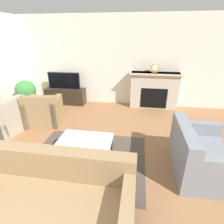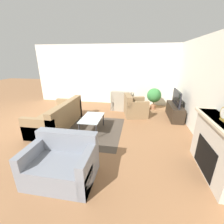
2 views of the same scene
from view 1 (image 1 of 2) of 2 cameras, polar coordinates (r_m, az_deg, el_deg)
The scene contains 12 objects.
wall_back at distance 5.71m, azimuth -1.93°, elevation 16.09°, with size 8.68×0.06×2.70m.
area_rug at distance 3.42m, azimuth -8.16°, elevation -14.84°, with size 2.15×1.78×0.00m.
fireplace at distance 5.59m, azimuth 13.56°, elevation 7.14°, with size 1.55×0.40×1.10m.
tv_stand at distance 6.05m, azimuth -14.86°, elevation 5.08°, with size 1.29×0.41×0.51m.
tv at distance 5.91m, azimuth -15.40°, elevation 9.85°, with size 1.05×0.06×0.53m.
couch_sectional at distance 2.49m, azimuth -20.06°, elevation -25.86°, with size 2.05×0.93×0.82m.
couch_loveseat at distance 3.31m, azimuth 26.54°, elevation -12.73°, with size 0.86×1.20×0.82m.
armchair_by_window at distance 4.82m, azimuth -31.99°, elevation -2.27°, with size 0.93×0.93×0.82m.
armchair_accent at distance 4.80m, azimuth -21.30°, elevation -0.17°, with size 0.97×0.96×0.82m.
coffee_table at distance 3.19m, azimuth -8.62°, elevation -9.47°, with size 0.95×0.58×0.44m.
potted_plant at distance 5.84m, azimuth -26.34°, elevation 6.14°, with size 0.60×0.60×0.91m.
mantel_clock at distance 5.44m, azimuth 13.87°, elevation 13.80°, with size 0.23×0.07×0.26m.
Camera 1 is at (1.06, -0.39, 2.14)m, focal length 28.00 mm.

